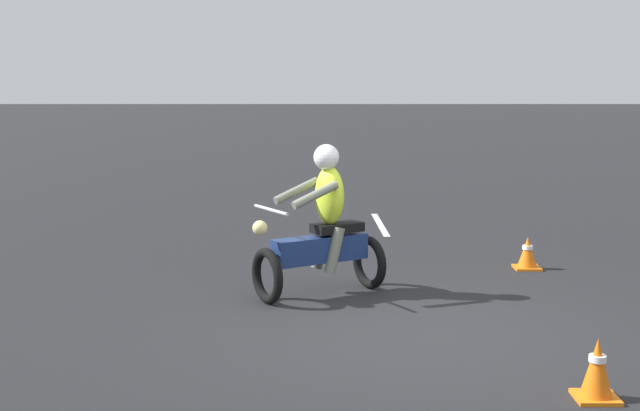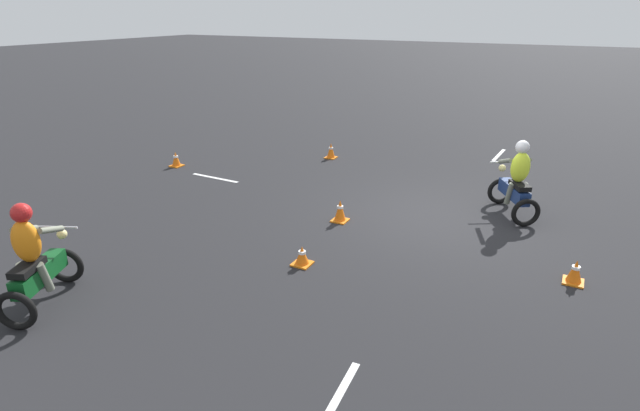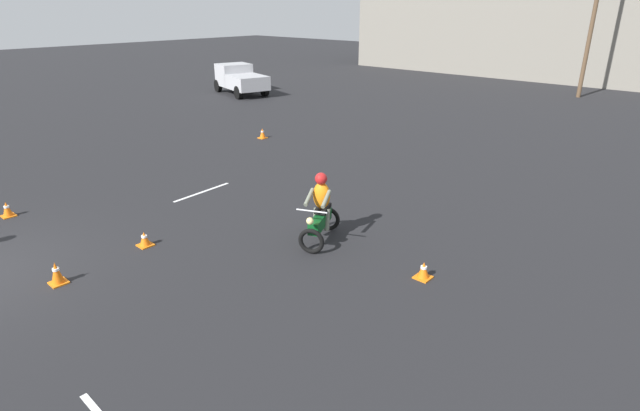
# 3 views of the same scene
# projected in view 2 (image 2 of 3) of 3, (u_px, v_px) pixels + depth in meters

# --- Properties ---
(ground_plane) EXTENTS (120.00, 120.00, 0.00)m
(ground_plane) POSITION_uv_depth(u_px,v_px,m) (434.00, 217.00, 10.70)
(ground_plane) COLOR black
(motorcycle_rider_foreground) EXTENTS (1.24, 1.51, 1.66)m
(motorcycle_rider_foreground) POSITION_uv_depth(u_px,v_px,m) (516.00, 183.00, 10.52)
(motorcycle_rider_foreground) COLOR black
(motorcycle_rider_foreground) RESTS_ON ground
(motorcycle_rider_background) EXTENTS (1.14, 1.53, 1.66)m
(motorcycle_rider_background) POSITION_uv_depth(u_px,v_px,m) (35.00, 262.00, 7.24)
(motorcycle_rider_background) COLOR black
(motorcycle_rider_background) RESTS_ON ground
(traffic_cone_near_left) EXTENTS (0.32, 0.32, 0.40)m
(traffic_cone_near_left) POSITION_uv_depth(u_px,v_px,m) (575.00, 272.00, 8.05)
(traffic_cone_near_left) COLOR orange
(traffic_cone_near_left) RESTS_ON ground
(traffic_cone_near_right) EXTENTS (0.32, 0.32, 0.35)m
(traffic_cone_near_right) POSITION_uv_depth(u_px,v_px,m) (302.00, 256.00, 8.63)
(traffic_cone_near_right) COLOR orange
(traffic_cone_near_right) RESTS_ON ground
(traffic_cone_mid_center) EXTENTS (0.32, 0.32, 0.47)m
(traffic_cone_mid_center) POSITION_uv_depth(u_px,v_px,m) (340.00, 211.00, 10.39)
(traffic_cone_mid_center) COLOR orange
(traffic_cone_mid_center) RESTS_ON ground
(traffic_cone_mid_left) EXTENTS (0.32, 0.32, 0.42)m
(traffic_cone_mid_left) POSITION_uv_depth(u_px,v_px,m) (176.00, 159.00, 14.04)
(traffic_cone_mid_left) COLOR orange
(traffic_cone_mid_left) RESTS_ON ground
(traffic_cone_far_right) EXTENTS (0.32, 0.32, 0.45)m
(traffic_cone_far_right) POSITION_uv_depth(u_px,v_px,m) (331.00, 151.00, 14.81)
(traffic_cone_far_right) COLOR orange
(traffic_cone_far_right) RESTS_ON ground
(lane_stripe_e) EXTENTS (1.49, 0.13, 0.01)m
(lane_stripe_e) POSITION_uv_depth(u_px,v_px,m) (215.00, 178.00, 13.13)
(lane_stripe_e) COLOR silver
(lane_stripe_e) RESTS_ON ground
(lane_stripe_s) EXTENTS (0.18, 1.47, 0.01)m
(lane_stripe_s) POSITION_uv_depth(u_px,v_px,m) (499.00, 155.00, 15.20)
(lane_stripe_s) COLOR silver
(lane_stripe_s) RESTS_ON ground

